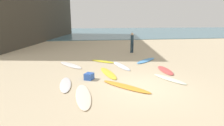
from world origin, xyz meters
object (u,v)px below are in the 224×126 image
Objects in this scene: surfboard_7 at (83,96)px; surfboard_8 at (65,84)px; surfboard_3 at (169,79)px; beachgoer_near at (132,41)px; surfboard_2 at (146,60)px; surfboard_5 at (70,65)px; surfboard_1 at (108,73)px; beach_cooler at (89,76)px; surfboard_6 at (165,70)px; surfboard_4 at (126,86)px; surfboard_0 at (121,66)px; surfboard_9 at (103,61)px.

surfboard_8 reaches higher than surfboard_7.
surfboard_3 is 1.09× the size of beachgoer_near.
surfboard_2 is 1.01× the size of surfboard_5.
surfboard_1 is 1.22× the size of surfboard_3.
beach_cooler is (-1.10, -0.88, 0.13)m from surfboard_1.
beachgoer_near is at bearing -115.98° from surfboard_3.
surfboard_5 is 6.17m from surfboard_6.
surfboard_4 is 1.29× the size of surfboard_6.
surfboard_3 is (2.99, -1.50, -0.00)m from surfboard_1.
surfboard_9 is at bearing -67.07° from surfboard_0.
surfboard_3 is at bearing -3.95° from surfboard_8.
surfboard_3 is at bearing 14.41° from surfboard_7.
surfboard_1 is 1.19× the size of surfboard_8.
surfboard_5 is 1.20× the size of surfboard_8.
surfboard_4 is at bearing 16.80° from surfboard_7.
surfboard_6 is 4.39× the size of beach_cooler.
surfboard_2 is at bearing 65.52° from beachgoer_near.
surfboard_6 is at bearing 66.77° from beachgoer_near.
surfboard_6 is (2.97, 2.27, 0.00)m from surfboard_4.
surfboard_4 is 1.30× the size of surfboard_9.
surfboard_5 is at bearing -24.77° from surfboard_0.
beachgoer_near reaches higher than surfboard_1.
beachgoer_near is (3.04, 6.30, 1.02)m from surfboard_1.
surfboard_9 is (2.21, 4.52, -0.00)m from surfboard_8.
surfboard_6 is at bearing 11.39° from beach_cooler.
beach_cooler is at bearing 34.72° from surfboard_0.
surfboard_5 is at bearing 148.54° from surfboard_9.
surfboard_5 is at bearing 79.39° from surfboard_4.
surfboard_4 is at bearing 92.79° from surfboard_1.
surfboard_8 is at bearing 28.79° from beachgoer_near.
surfboard_0 and surfboard_7 have the same top height.
surfboard_1 is at bearing 41.72° from surfboard_0.
surfboard_2 is (2.16, 1.26, 0.01)m from surfboard_0.
surfboard_3 is 0.98× the size of surfboard_8.
surfboard_5 reaches higher than surfboard_0.
surfboard_7 is 10.32m from beachgoer_near.
beachgoer_near is (2.52, 8.53, 1.02)m from surfboard_4.
surfboard_9 is (2.27, 0.79, -0.00)m from surfboard_5.
surfboard_2 reaches higher than surfboard_9.
beach_cooler reaches higher than surfboard_4.
beachgoer_near is (5.34, 4.11, 1.02)m from surfboard_5.
surfboard_8 is (-5.45, -4.30, -0.00)m from surfboard_2.
surfboard_7 is at bearing -115.15° from surfboard_5.
surfboard_0 is at bearing -46.94° from surfboard_5.
surfboard_9 is at bearing -36.23° from surfboard_6.
surfboard_6 is at bearing 27.53° from surfboard_7.
surfboard_2 is at bearing 18.47° from surfboard_4.
surfboard_5 is at bearing 95.88° from surfboard_7.
surfboard_9 is (1.37, 5.93, 0.00)m from surfboard_7.
surfboard_1 is 2.72m from surfboard_8.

